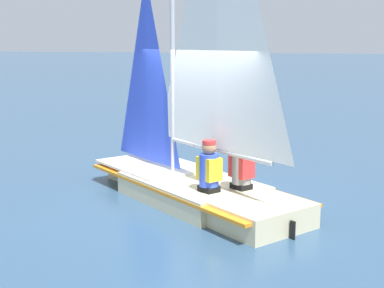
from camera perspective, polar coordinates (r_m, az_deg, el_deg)
ground_plane at (r=9.05m, az=0.00°, el=-6.02°), size 260.00×260.00×0.00m
sailboat_main at (r=8.81m, az=0.16°, el=-0.72°), size 4.40×3.63×5.66m
sailor_helm at (r=8.16m, az=1.82°, el=-3.29°), size 0.43×0.42×1.16m
sailor_crew at (r=8.35m, az=5.29°, el=-3.01°), size 0.43×0.42×1.16m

